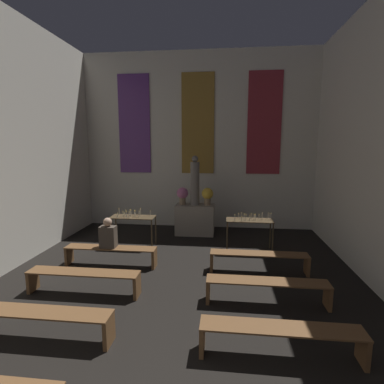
# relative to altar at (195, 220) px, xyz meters

# --- Properties ---
(wall_back) EXTENTS (7.84, 0.16, 5.75)m
(wall_back) POSITION_rel_altar_xyz_m (0.00, 0.96, 2.44)
(wall_back) COLOR silver
(wall_back) RESTS_ON ground_plane
(altar) EXTENTS (1.19, 0.62, 0.94)m
(altar) POSITION_rel_altar_xyz_m (0.00, 0.00, 0.00)
(altar) COLOR gray
(altar) RESTS_ON ground_plane
(statue) EXTENTS (0.27, 0.27, 1.52)m
(statue) POSITION_rel_altar_xyz_m (0.00, 0.00, 1.18)
(statue) COLOR slate
(statue) RESTS_ON altar
(flower_vase_left) EXTENTS (0.35, 0.35, 0.54)m
(flower_vase_left) POSITION_rel_altar_xyz_m (-0.39, 0.00, 0.79)
(flower_vase_left) COLOR #937A5B
(flower_vase_left) RESTS_ON altar
(flower_vase_right) EXTENTS (0.35, 0.35, 0.54)m
(flower_vase_right) POSITION_rel_altar_xyz_m (0.39, 0.00, 0.79)
(flower_vase_right) COLOR #937A5B
(flower_vase_right) RESTS_ON altar
(candle_rack_left) EXTENTS (1.21, 0.52, 1.03)m
(candle_rack_left) POSITION_rel_altar_xyz_m (-1.58, -1.30, 0.27)
(candle_rack_left) COLOR #473823
(candle_rack_left) RESTS_ON ground_plane
(candle_rack_right) EXTENTS (1.21, 0.52, 1.04)m
(candle_rack_right) POSITION_rel_altar_xyz_m (1.58, -1.30, 0.26)
(candle_rack_right) COLOR #473823
(candle_rack_right) RESTS_ON ground_plane
(pew_second_left) EXTENTS (2.12, 0.36, 0.44)m
(pew_second_left) POSITION_rel_altar_xyz_m (-1.69, -5.37, -0.14)
(pew_second_left) COLOR brown
(pew_second_left) RESTS_ON ground_plane
(pew_second_right) EXTENTS (2.12, 0.36, 0.44)m
(pew_second_right) POSITION_rel_altar_xyz_m (1.69, -5.37, -0.14)
(pew_second_right) COLOR brown
(pew_second_right) RESTS_ON ground_plane
(pew_third_left) EXTENTS (2.12, 0.36, 0.44)m
(pew_third_left) POSITION_rel_altar_xyz_m (-1.69, -4.02, -0.14)
(pew_third_left) COLOR brown
(pew_third_left) RESTS_ON ground_plane
(pew_third_right) EXTENTS (2.12, 0.36, 0.44)m
(pew_third_right) POSITION_rel_altar_xyz_m (1.69, -4.02, -0.14)
(pew_third_right) COLOR brown
(pew_third_right) RESTS_ON ground_plane
(pew_back_left) EXTENTS (2.12, 0.36, 0.44)m
(pew_back_left) POSITION_rel_altar_xyz_m (-1.69, -2.67, -0.14)
(pew_back_left) COLOR brown
(pew_back_left) RESTS_ON ground_plane
(pew_back_right) EXTENTS (2.12, 0.36, 0.44)m
(pew_back_right) POSITION_rel_altar_xyz_m (1.69, -2.67, -0.14)
(pew_back_right) COLOR brown
(pew_back_right) RESTS_ON ground_plane
(person_seated) EXTENTS (0.36, 0.24, 0.70)m
(person_seated) POSITION_rel_altar_xyz_m (-1.73, -2.67, 0.28)
(person_seated) COLOR #4C4238
(person_seated) RESTS_ON pew_back_left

